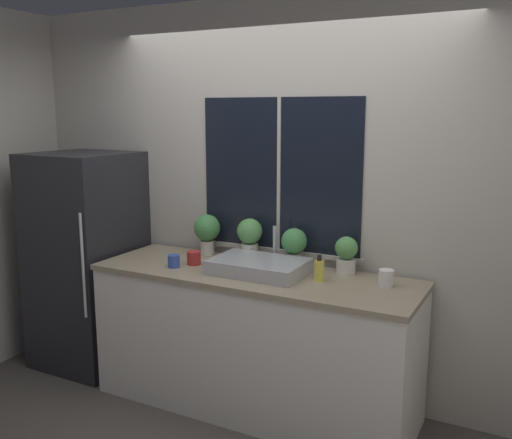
# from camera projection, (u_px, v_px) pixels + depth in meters

# --- Properties ---
(ground_plane) EXTENTS (14.00, 14.00, 0.00)m
(ground_plane) POSITION_uv_depth(u_px,v_px,m) (229.00, 429.00, 3.54)
(ground_plane) COLOR #4C4742
(wall_back) EXTENTS (8.00, 0.09, 2.70)m
(wall_back) POSITION_uv_depth(u_px,v_px,m) (281.00, 199.00, 3.93)
(wall_back) COLOR #BCB7AD
(wall_back) RESTS_ON ground_plane
(wall_left) EXTENTS (0.06, 7.00, 2.70)m
(wall_left) POSITION_uv_depth(u_px,v_px,m) (120.00, 173.00, 5.55)
(wall_left) COLOR #BCB7AD
(wall_left) RESTS_ON ground_plane
(counter) EXTENTS (2.14, 0.69, 0.93)m
(counter) POSITION_uv_depth(u_px,v_px,m) (254.00, 340.00, 3.75)
(counter) COLOR white
(counter) RESTS_ON ground_plane
(refrigerator) EXTENTS (0.70, 0.72, 1.64)m
(refrigerator) POSITION_uv_depth(u_px,v_px,m) (87.00, 260.00, 4.38)
(refrigerator) COLOR #232328
(refrigerator) RESTS_ON ground_plane
(sink) EXTENTS (0.60, 0.45, 0.27)m
(sink) POSITION_uv_depth(u_px,v_px,m) (259.00, 266.00, 3.64)
(sink) COLOR #ADADB2
(sink) RESTS_ON counter
(potted_plant_far_left) EXTENTS (0.19, 0.19, 0.29)m
(potted_plant_far_left) POSITION_uv_depth(u_px,v_px,m) (207.00, 230.00, 4.09)
(potted_plant_far_left) COLOR silver
(potted_plant_far_left) RESTS_ON counter
(potted_plant_center_left) EXTENTS (0.18, 0.18, 0.29)m
(potted_plant_center_left) POSITION_uv_depth(u_px,v_px,m) (250.00, 236.00, 3.94)
(potted_plant_center_left) COLOR silver
(potted_plant_center_left) RESTS_ON counter
(potted_plant_center_right) EXTENTS (0.17, 0.17, 0.26)m
(potted_plant_center_right) POSITION_uv_depth(u_px,v_px,m) (294.00, 244.00, 3.78)
(potted_plant_center_right) COLOR silver
(potted_plant_center_right) RESTS_ON counter
(potted_plant_far_right) EXTENTS (0.15, 0.15, 0.24)m
(potted_plant_far_right) POSITION_uv_depth(u_px,v_px,m) (346.00, 254.00, 3.62)
(potted_plant_far_right) COLOR silver
(potted_plant_far_right) RESTS_ON counter
(soap_bottle) EXTENTS (0.06, 0.06, 0.16)m
(soap_bottle) POSITION_uv_depth(u_px,v_px,m) (319.00, 270.00, 3.48)
(soap_bottle) COLOR #DBD14C
(soap_bottle) RESTS_ON counter
(mug_red) EXTENTS (0.09, 0.09, 0.09)m
(mug_red) POSITION_uv_depth(u_px,v_px,m) (194.00, 258.00, 3.85)
(mug_red) COLOR #B72D28
(mug_red) RESTS_ON counter
(mug_white) EXTENTS (0.09, 0.09, 0.10)m
(mug_white) POSITION_uv_depth(u_px,v_px,m) (386.00, 278.00, 3.37)
(mug_white) COLOR white
(mug_white) RESTS_ON counter
(mug_blue) EXTENTS (0.08, 0.08, 0.08)m
(mug_blue) POSITION_uv_depth(u_px,v_px,m) (174.00, 261.00, 3.78)
(mug_blue) COLOR #3351AD
(mug_blue) RESTS_ON counter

